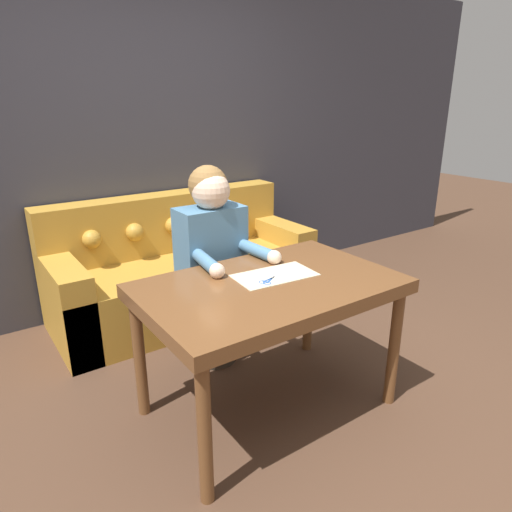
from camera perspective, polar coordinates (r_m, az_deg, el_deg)
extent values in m
plane|color=#4C3323|center=(2.53, 1.99, -19.87)|extent=(16.00, 16.00, 0.00)
cube|color=#383842|center=(3.62, -16.15, 13.88)|extent=(8.00, 0.06, 2.60)
cube|color=brown|center=(2.26, 1.74, -4.06)|extent=(1.26, 0.81, 0.07)
cylinder|color=brown|center=(1.95, -6.44, -21.32)|extent=(0.06, 0.06, 0.66)
cylinder|color=brown|center=(2.58, 16.87, -10.99)|extent=(0.06, 0.06, 0.66)
cylinder|color=brown|center=(2.46, -14.35, -12.23)|extent=(0.06, 0.06, 0.66)
cylinder|color=brown|center=(2.99, 6.58, -5.87)|extent=(0.06, 0.06, 0.66)
cube|color=#B7842D|center=(3.55, -8.72, -3.72)|extent=(1.95, 0.80, 0.44)
cube|color=#B7842D|center=(3.66, -11.11, 4.20)|extent=(1.95, 0.22, 0.45)
cube|color=#B7842D|center=(3.27, -22.61, -5.61)|extent=(0.20, 0.80, 0.60)
cube|color=#B7842D|center=(3.96, 2.57, 0.15)|extent=(0.20, 0.80, 0.60)
sphere|color=#B7842D|center=(3.35, -19.84, 1.99)|extent=(0.13, 0.13, 0.13)
sphere|color=#B7842D|center=(3.44, -14.91, 2.91)|extent=(0.13, 0.13, 0.13)
sphere|color=#B7842D|center=(3.55, -10.25, 3.77)|extent=(0.13, 0.13, 0.13)
sphere|color=#B7842D|center=(3.68, -5.89, 4.54)|extent=(0.13, 0.13, 0.13)
sphere|color=#B7842D|center=(3.84, -1.85, 5.24)|extent=(0.13, 0.13, 0.13)
cube|color=white|center=(3.51, -4.37, 0.02)|extent=(0.31, 0.31, 0.00)
cylinder|color=#33281E|center=(2.91, -5.32, -8.81)|extent=(0.28, 0.28, 0.45)
cube|color=teal|center=(2.72, -5.64, 0.51)|extent=(0.39, 0.22, 0.54)
sphere|color=beige|center=(2.60, -5.69, 8.15)|extent=(0.22, 0.22, 0.22)
sphere|color=olive|center=(2.62, -6.04, 8.83)|extent=(0.22, 0.22, 0.22)
cylinder|color=teal|center=(2.42, -6.14, -0.80)|extent=(0.11, 0.29, 0.07)
sphere|color=beige|center=(2.30, -4.88, -1.88)|extent=(0.08, 0.08, 0.08)
cylinder|color=teal|center=(2.58, 0.27, 0.63)|extent=(0.09, 0.28, 0.07)
sphere|color=beige|center=(2.48, 2.30, -0.18)|extent=(0.08, 0.08, 0.08)
cube|color=beige|center=(2.33, 2.36, -2.41)|extent=(0.43, 0.27, 0.00)
cube|color=silver|center=(2.33, 2.53, -2.32)|extent=(0.10, 0.07, 0.00)
cube|color=#2D569E|center=(2.25, 1.74, -3.12)|extent=(0.07, 0.05, 0.00)
torus|color=#2D569E|center=(2.22, 1.41, -3.45)|extent=(0.04, 0.04, 0.01)
cube|color=silver|center=(2.33, 2.96, -2.41)|extent=(0.11, 0.04, 0.00)
cube|color=#2D569E|center=(2.26, 1.45, -3.05)|extent=(0.07, 0.03, 0.00)
torus|color=#2D569E|center=(2.23, 0.84, -3.31)|extent=(0.04, 0.04, 0.01)
cylinder|color=silver|center=(2.29, 2.06, -2.80)|extent=(0.01, 0.01, 0.01)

